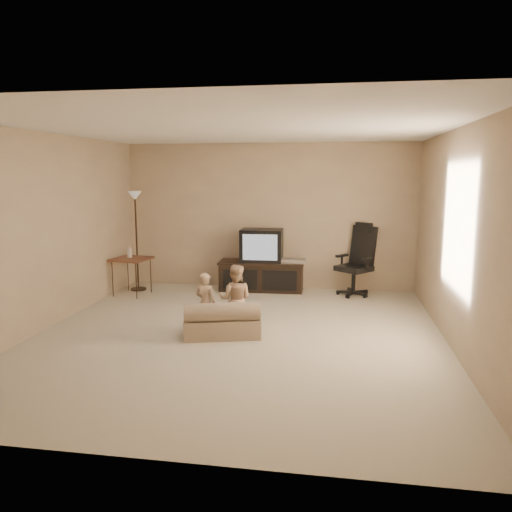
# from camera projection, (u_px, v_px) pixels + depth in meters

# --- Properties ---
(floor) EXTENTS (5.50, 5.50, 0.00)m
(floor) POSITION_uv_depth(u_px,v_px,m) (238.00, 336.00, 6.16)
(floor) COLOR #BAB093
(floor) RESTS_ON ground
(room_shell) EXTENTS (5.50, 5.50, 5.50)m
(room_shell) POSITION_uv_depth(u_px,v_px,m) (237.00, 213.00, 5.91)
(room_shell) COLOR white
(room_shell) RESTS_ON floor
(tv_stand) EXTENTS (1.49, 0.58, 1.05)m
(tv_stand) POSITION_uv_depth(u_px,v_px,m) (262.00, 265.00, 8.53)
(tv_stand) COLOR black
(tv_stand) RESTS_ON floor
(office_chair) EXTENTS (0.77, 0.77, 1.19)m
(office_chair) POSITION_uv_depth(u_px,v_px,m) (357.00, 269.00, 8.20)
(office_chair) COLOR black
(office_chair) RESTS_ON floor
(side_table) EXTENTS (0.64, 0.64, 0.83)m
(side_table) POSITION_uv_depth(u_px,v_px,m) (131.00, 259.00, 8.19)
(side_table) COLOR brown
(side_table) RESTS_ON floor
(floor_lamp) EXTENTS (0.26, 0.26, 1.69)m
(floor_lamp) POSITION_uv_depth(u_px,v_px,m) (136.00, 219.00, 8.41)
(floor_lamp) COLOR #2F2015
(floor_lamp) RESTS_ON floor
(child_sofa) EXTENTS (1.02, 0.74, 0.45)m
(child_sofa) POSITION_uv_depth(u_px,v_px,m) (222.00, 322.00, 6.11)
(child_sofa) COLOR tan
(child_sofa) RESTS_ON floor
(toddler_left) EXTENTS (0.32, 0.27, 0.77)m
(toddler_left) POSITION_uv_depth(u_px,v_px,m) (205.00, 303.00, 6.20)
(toddler_left) COLOR tan
(toddler_left) RESTS_ON floor
(toddler_right) EXTENTS (0.43, 0.25, 0.87)m
(toddler_right) POSITION_uv_depth(u_px,v_px,m) (235.00, 299.00, 6.21)
(toddler_right) COLOR tan
(toddler_right) RESTS_ON floor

